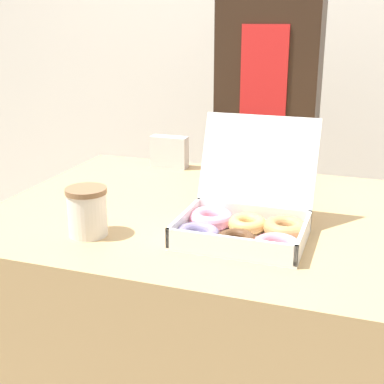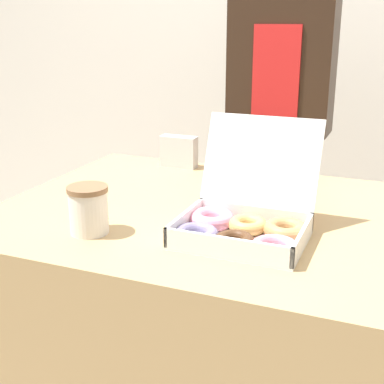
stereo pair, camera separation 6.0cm
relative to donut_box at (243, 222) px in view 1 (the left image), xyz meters
The scene contains 6 objects.
wall_back 1.67m from the donut_box, 95.07° to the left, with size 10.00×0.05×2.60m.
table 0.47m from the donut_box, 132.92° to the left, with size 1.10×0.87×0.78m.
donut_box is the anchor object (origin of this frame).
coffee_cup 0.36m from the donut_box, 162.59° to the right, with size 0.10×0.10×0.11m.
napkin_holder 0.64m from the donut_box, 126.83° to the left, with size 0.12×0.05×0.11m.
person_customer 0.88m from the donut_box, 98.23° to the left, with size 0.37×0.21×1.60m.
Camera 1 is at (0.41, -1.28, 1.26)m, focal length 50.00 mm.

